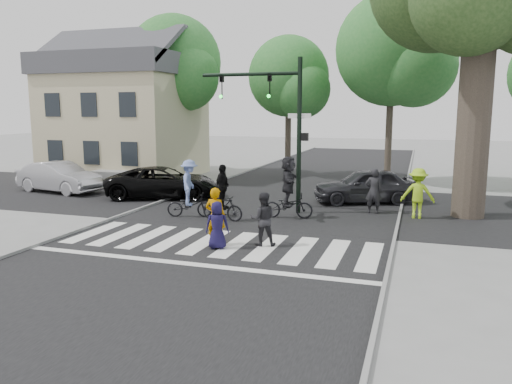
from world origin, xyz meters
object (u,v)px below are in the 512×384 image
at_px(car_silver, 59,177).
at_px(pedestrian_child, 217,225).
at_px(traffic_signal, 278,113).
at_px(car_grey, 365,186).
at_px(pedestrian_adult, 263,219).
at_px(car_suv, 163,182).
at_px(cyclist_right, 288,191).
at_px(cyclist_mid, 222,198).
at_px(cyclist_left, 190,192).
at_px(pedestrian_woman, 215,216).

bearing_deg(car_silver, pedestrian_child, -112.08).
xyz_separation_m(traffic_signal, car_grey, (3.12, 3.04, -3.14)).
distance_m(pedestrian_adult, car_suv, 9.40).
xyz_separation_m(pedestrian_child, cyclist_right, (0.91, 4.70, 0.34)).
distance_m(pedestrian_adult, cyclist_mid, 3.69).
height_order(cyclist_mid, car_grey, cyclist_mid).
relative_size(cyclist_right, car_silver, 0.51).
bearing_deg(car_silver, cyclist_left, -101.00).
height_order(cyclist_left, car_suv, cyclist_left).
distance_m(cyclist_left, car_grey, 7.86).
relative_size(pedestrian_woman, car_silver, 0.38).
bearing_deg(car_suv, cyclist_left, -157.28).
bearing_deg(traffic_signal, pedestrian_woman, -94.29).
height_order(cyclist_right, car_grey, cyclist_right).
xyz_separation_m(pedestrian_child, cyclist_left, (-2.68, 3.74, 0.24)).
height_order(traffic_signal, car_silver, traffic_signal).
bearing_deg(cyclist_right, pedestrian_child, -101.00).
xyz_separation_m(pedestrian_woman, car_grey, (3.53, 8.44, -0.12)).
distance_m(pedestrian_adult, cyclist_right, 3.98).
bearing_deg(pedestrian_child, car_silver, -51.69).
xyz_separation_m(cyclist_mid, car_suv, (-4.42, 3.66, -0.13)).
xyz_separation_m(traffic_signal, cyclist_right, (0.71, -1.06, -2.86)).
relative_size(cyclist_right, car_grey, 0.52).
bearing_deg(pedestrian_woman, car_grey, -110.27).
xyz_separation_m(cyclist_left, cyclist_right, (3.60, 0.96, 0.09)).
bearing_deg(pedestrian_child, car_suv, -71.71).
bearing_deg(cyclist_mid, traffic_signal, 56.93).
bearing_deg(cyclist_mid, cyclist_right, 28.49).
bearing_deg(car_grey, car_silver, -105.42).
xyz_separation_m(pedestrian_adult, cyclist_left, (-3.85, 3.00, 0.14)).
relative_size(traffic_signal, cyclist_right, 2.57).
distance_m(cyclist_left, car_silver, 9.24).
relative_size(cyclist_left, cyclist_right, 0.94).
height_order(pedestrian_adult, cyclist_right, cyclist_right).
bearing_deg(traffic_signal, cyclist_right, -56.15).
relative_size(pedestrian_woman, pedestrian_child, 1.25).
height_order(pedestrian_woman, cyclist_mid, cyclist_mid).
height_order(pedestrian_child, car_suv, car_suv).
bearing_deg(car_grey, traffic_signal, -68.26).
bearing_deg(pedestrian_woman, pedestrian_child, 121.75).
relative_size(pedestrian_child, cyclist_left, 0.64).
bearing_deg(cyclist_left, cyclist_mid, -8.70).
xyz_separation_m(pedestrian_child, pedestrian_adult, (1.17, 0.74, 0.11)).
distance_m(pedestrian_child, car_grey, 9.41).
distance_m(pedestrian_child, pedestrian_adult, 1.39).
distance_m(pedestrian_woman, cyclist_left, 4.19).
xyz_separation_m(traffic_signal, cyclist_left, (-2.88, -2.03, -2.95)).
bearing_deg(pedestrian_adult, cyclist_right, -104.13).
relative_size(cyclist_left, car_suv, 0.42).
height_order(cyclist_right, car_silver, cyclist_right).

